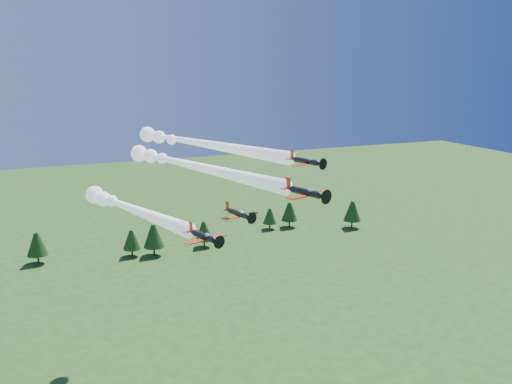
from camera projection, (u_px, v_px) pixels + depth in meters
name	position (u px, v px, depth m)	size (l,w,h in m)	color
plane_lead	(190.00, 165.00, 111.13)	(21.66, 55.73, 3.70)	black
plane_left	(128.00, 207.00, 107.85)	(17.35, 42.23, 3.70)	black
plane_right	(198.00, 143.00, 121.79)	(22.49, 54.28, 3.70)	black
plane_slot	(239.00, 214.00, 100.71)	(7.38, 8.15, 2.58)	black
treeline	(145.00, 234.00, 202.15)	(176.02, 19.68, 11.14)	#382314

